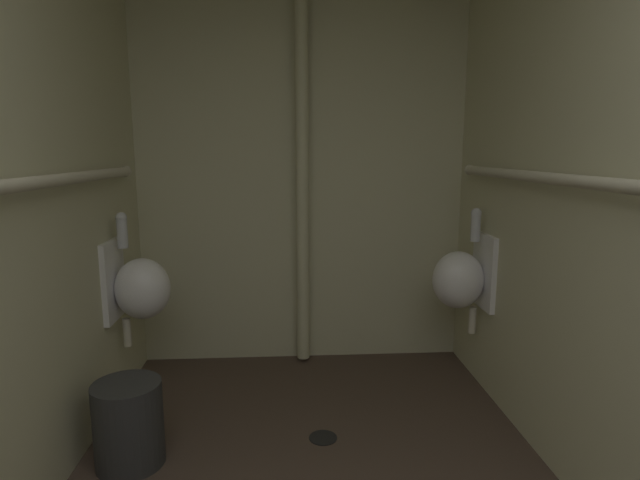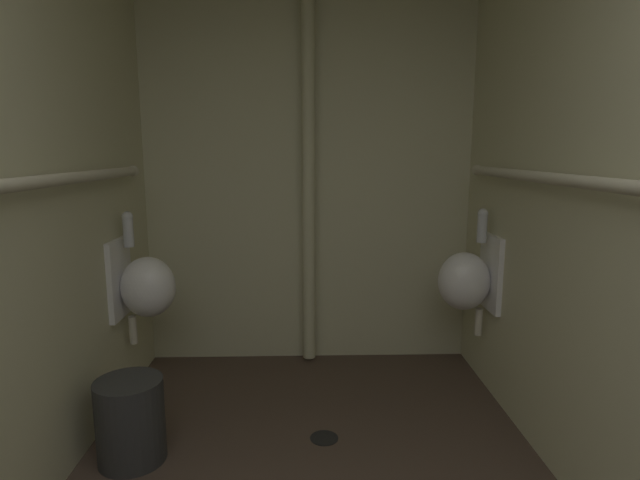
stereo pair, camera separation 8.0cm
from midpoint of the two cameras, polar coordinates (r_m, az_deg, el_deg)
name	(u,v)px [view 2 (the right image)]	position (r m, az deg, el deg)	size (l,w,h in m)	color
wall_right	(636,179)	(2.06, 32.81, 5.75)	(0.06, 3.44, 2.64)	beige
wall_back	(308,165)	(3.39, -0.62, 8.38)	(2.26, 0.06, 2.64)	beige
urinal_left_mid	(144,285)	(3.00, -18.39, -4.80)	(0.32, 0.30, 0.76)	white
urinal_right_mid	(468,279)	(3.10, 16.94, -4.22)	(0.32, 0.30, 0.76)	white
supply_pipe_left	(2,186)	(1.94, -31.06, 5.16)	(0.06, 2.63, 0.06)	beige
supply_pipe_right	(609,185)	(2.02, 30.61, 5.33)	(0.06, 2.75, 0.06)	beige
standpipe_back_wall	(309,166)	(3.28, -0.58, 8.32)	(0.08, 0.08, 2.59)	beige
floor_drain	(324,438)	(2.72, 1.37, -21.25)	(0.14, 0.14, 0.01)	black
waste_bin	(131,420)	(2.61, -19.58, -18.50)	(0.31, 0.31, 0.39)	#2D2D2D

